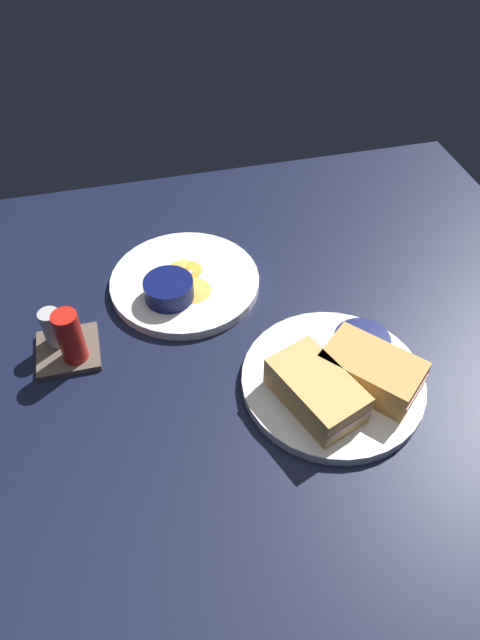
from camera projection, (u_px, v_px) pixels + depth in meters
ground_plane at (267, 386)px, 81.11cm from camera, size 110.00×110.00×3.00cm
plate_sandwich_main at (332, 381)px, 78.88cm from camera, size 25.50×25.50×1.60cm
sandwich_half_near at (316, 390)px, 73.91cm from camera, size 14.88×11.71×4.80cm
sandwich_half_far at (371, 371)px, 76.13cm from camera, size 14.81×14.25×4.80cm
ramekin_dark_sauce at (361, 347)px, 79.59cm from camera, size 7.95×7.95×3.63cm
spoon_by_dark_ramekin at (338, 381)px, 77.45cm from camera, size 7.37×8.59×0.80cm
plate_chips_companion at (185, 282)px, 92.87cm from camera, size 24.42×24.42×1.60cm
ramekin_light_gravy at (169, 289)px, 88.06cm from camera, size 7.82×7.82×3.26cm
spoon_by_gravy_ramekin at (162, 293)px, 89.40cm from camera, size 6.83×8.96×0.80cm
plantain_chip_scatter at (188, 278)px, 91.98cm from camera, size 12.53×7.78×0.60cm
condiment_caddy at (66, 339)px, 80.76cm from camera, size 9.00×9.00×9.50cm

